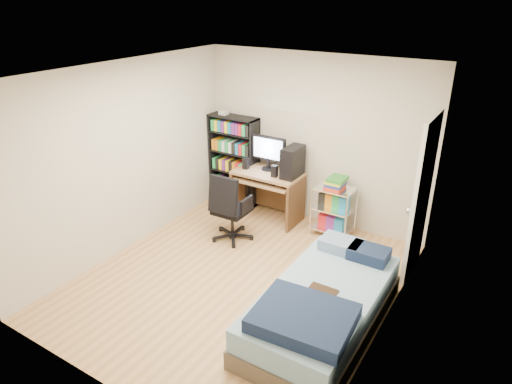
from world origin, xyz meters
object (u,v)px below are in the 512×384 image
Objects in this scene: media_shelf at (234,159)px; computer_desk at (275,177)px; office_chair at (230,219)px; bed at (322,307)px.

media_shelf is 0.88m from computer_desk.
computer_desk is (0.87, -0.17, -0.06)m from media_shelf.
computer_desk is 1.28× the size of office_chair.
computer_desk reaches higher than bed.
media_shelf is at bearing 120.37° from office_chair.
office_chair is at bearing -102.62° from computer_desk.
media_shelf is 1.52× the size of office_chair.
media_shelf is 0.73× the size of bed.
bed is (1.87, -1.03, -0.06)m from office_chair.
bed is (1.67, -1.93, -0.43)m from computer_desk.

